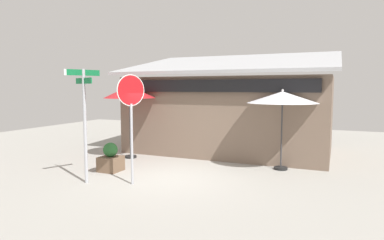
{
  "coord_description": "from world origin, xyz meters",
  "views": [
    {
      "loc": [
        4.4,
        -8.76,
        2.64
      ],
      "look_at": [
        0.1,
        1.2,
        1.6
      ],
      "focal_mm": 31.34,
      "sensor_mm": 36.0,
      "label": 1
    }
  ],
  "objects_px": {
    "street_sign_post": "(84,113)",
    "patio_umbrella_crimson_left": "(130,93)",
    "stop_sign": "(131,107)",
    "sidewalk_planter": "(111,159)",
    "patio_umbrella_ivory_center": "(282,98)"
  },
  "relations": [
    {
      "from": "street_sign_post",
      "to": "sidewalk_planter",
      "type": "relative_size",
      "value": 3.44
    },
    {
      "from": "stop_sign",
      "to": "patio_umbrella_crimson_left",
      "type": "height_order",
      "value": "stop_sign"
    },
    {
      "from": "patio_umbrella_crimson_left",
      "to": "sidewalk_planter",
      "type": "relative_size",
      "value": 3.04
    },
    {
      "from": "street_sign_post",
      "to": "patio_umbrella_crimson_left",
      "type": "bearing_deg",
      "value": 103.0
    },
    {
      "from": "sidewalk_planter",
      "to": "stop_sign",
      "type": "bearing_deg",
      "value": -33.58
    },
    {
      "from": "stop_sign",
      "to": "sidewalk_planter",
      "type": "xyz_separation_m",
      "value": [
        -1.45,
        0.96,
        -1.74
      ]
    },
    {
      "from": "sidewalk_planter",
      "to": "street_sign_post",
      "type": "bearing_deg",
      "value": -81.83
    },
    {
      "from": "patio_umbrella_ivory_center",
      "to": "sidewalk_planter",
      "type": "height_order",
      "value": "patio_umbrella_ivory_center"
    },
    {
      "from": "street_sign_post",
      "to": "patio_umbrella_crimson_left",
      "type": "xyz_separation_m",
      "value": [
        -0.77,
        3.35,
        0.52
      ]
    },
    {
      "from": "patio_umbrella_crimson_left",
      "to": "patio_umbrella_ivory_center",
      "type": "distance_m",
      "value": 5.53
    },
    {
      "from": "stop_sign",
      "to": "sidewalk_planter",
      "type": "distance_m",
      "value": 2.46
    },
    {
      "from": "street_sign_post",
      "to": "patio_umbrella_crimson_left",
      "type": "relative_size",
      "value": 1.13
    },
    {
      "from": "patio_umbrella_crimson_left",
      "to": "patio_umbrella_ivory_center",
      "type": "xyz_separation_m",
      "value": [
        5.51,
        0.38,
        -0.14
      ]
    },
    {
      "from": "patio_umbrella_ivory_center",
      "to": "sidewalk_planter",
      "type": "relative_size",
      "value": 2.84
    },
    {
      "from": "patio_umbrella_crimson_left",
      "to": "sidewalk_planter",
      "type": "height_order",
      "value": "patio_umbrella_crimson_left"
    }
  ]
}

